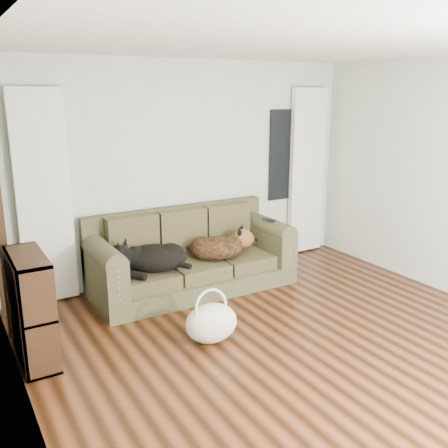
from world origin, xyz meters
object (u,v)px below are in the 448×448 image
sofa (193,252)px  tote_bag (211,325)px  dog_black_lab (151,259)px  dog_shepherd (220,246)px  bookshelf (31,305)px

sofa → tote_bag: 1.33m
dog_black_lab → tote_bag: size_ratio=1.39×
sofa → dog_shepherd: (0.30, -0.10, 0.04)m
dog_black_lab → dog_shepherd: size_ratio=1.06×
dog_black_lab → tote_bag: (0.12, -1.13, -0.32)m
dog_shepherd → bookshelf: size_ratio=0.70×
sofa → dog_shepherd: 0.32m
dog_shepherd → tote_bag: dog_shepherd is taller
sofa → dog_black_lab: sofa is taller
dog_shepherd → tote_bag: (-0.73, -1.12, -0.33)m
dog_black_lab → bookshelf: (-1.34, -0.63, 0.02)m
dog_black_lab → tote_bag: 1.18m
dog_black_lab → bookshelf: bearing=-127.0°
sofa → bookshelf: 2.02m
dog_black_lab → tote_bag: bearing=-56.4°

